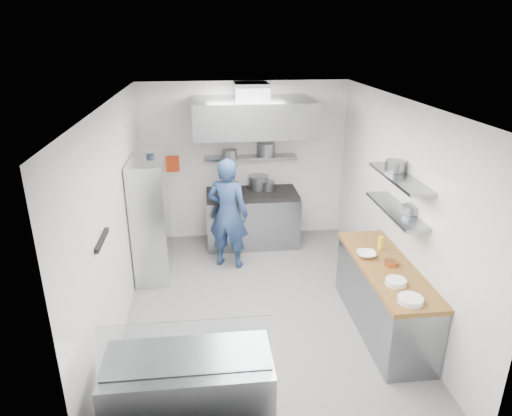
{
  "coord_description": "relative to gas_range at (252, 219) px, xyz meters",
  "views": [
    {
      "loc": [
        -0.66,
        -5.33,
        3.57
      ],
      "look_at": [
        0.0,
        0.6,
        1.25
      ],
      "focal_mm": 32.0,
      "sensor_mm": 36.0,
      "label": 1
    }
  ],
  "objects": [
    {
      "name": "shelf_pot_c",
      "position": [
        1.66,
        -2.57,
        1.12
      ],
      "size": [
        0.21,
        0.21,
        0.1
      ],
      "primitive_type": "cylinder",
      "color": "slate",
      "rests_on": "wall_shelf_lower"
    },
    {
      "name": "wall_right",
      "position": [
        1.7,
        -2.1,
        0.95
      ],
      "size": [
        2.8,
        5.0,
        0.02
      ],
      "primitive_type": "cube",
      "rotation": [
        1.57,
        0.0,
        -1.57
      ],
      "color": "white",
      "rests_on": "floor"
    },
    {
      "name": "wall_shelf_lower",
      "position": [
        1.54,
        -2.4,
        1.05
      ],
      "size": [
        0.3,
        1.3,
        0.04
      ],
      "primitive_type": "cube",
      "color": "gray",
      "rests_on": "wall_right"
    },
    {
      "name": "shelf_pot_a",
      "position": [
        -0.38,
        0.02,
        1.18
      ],
      "size": [
        0.24,
        0.24,
        0.18
      ],
      "primitive_type": "cylinder",
      "color": "slate",
      "rests_on": "over_range_shelf"
    },
    {
      "name": "chef",
      "position": [
        -0.46,
        -0.79,
        0.45
      ],
      "size": [
        0.77,
        0.64,
        1.79
      ],
      "primitive_type": "imported",
      "rotation": [
        0.0,
        0.0,
        2.76
      ],
      "color": "navy",
      "rests_on": "floor"
    },
    {
      "name": "floor",
      "position": [
        -0.1,
        -2.1,
        -0.45
      ],
      "size": [
        5.0,
        5.0,
        0.0
      ],
      "primitive_type": "plane",
      "color": "slate",
      "rests_on": "ground"
    },
    {
      "name": "wire_rack",
      "position": [
        -1.63,
        -0.98,
        0.48
      ],
      "size": [
        0.5,
        0.9,
        1.85
      ],
      "primitive_type": "cube",
      "color": "silver",
      "rests_on": "floor"
    },
    {
      "name": "knife_strip",
      "position": [
        -1.88,
        -3.0,
        1.1
      ],
      "size": [
        0.04,
        0.55,
        0.05
      ],
      "primitive_type": "cube",
      "color": "black",
      "rests_on": "wall_left"
    },
    {
      "name": "extractor_hood",
      "position": [
        0.0,
        -0.18,
        1.85
      ],
      "size": [
        1.9,
        1.15,
        0.55
      ],
      "primitive_type": "cube",
      "color": "gray",
      "rests_on": "wall_back"
    },
    {
      "name": "prep_counter_top",
      "position": [
        1.38,
        -2.7,
        0.42
      ],
      "size": [
        0.65,
        2.04,
        0.06
      ],
      "primitive_type": "cube",
      "color": "brown",
      "rests_on": "prep_counter_base"
    },
    {
      "name": "rack_jar",
      "position": [
        -1.58,
        -0.83,
        1.35
      ],
      "size": [
        0.12,
        0.12,
        0.18
      ],
      "primitive_type": "cylinder",
      "color": "black",
      "rests_on": "wire_rack"
    },
    {
      "name": "cooktop",
      "position": [
        0.0,
        0.0,
        0.48
      ],
      "size": [
        1.57,
        0.78,
        0.06
      ],
      "primitive_type": "cube",
      "color": "black",
      "rests_on": "gas_range"
    },
    {
      "name": "plate_stack_a",
      "position": [
        1.31,
        -3.52,
        0.48
      ],
      "size": [
        0.27,
        0.27,
        0.06
      ],
      "primitive_type": "cylinder",
      "color": "white",
      "rests_on": "prep_counter_top"
    },
    {
      "name": "prep_counter_base",
      "position": [
        1.38,
        -2.7,
        -0.03
      ],
      "size": [
        0.62,
        2.0,
        0.84
      ],
      "primitive_type": "cube",
      "color": "gray",
      "rests_on": "floor"
    },
    {
      "name": "rack_bin_a",
      "position": [
        -1.63,
        -1.07,
        0.35
      ],
      "size": [
        0.16,
        0.21,
        0.18
      ],
      "primitive_type": "cube",
      "color": "white",
      "rests_on": "wire_rack"
    },
    {
      "name": "shelf_pot_b",
      "position": [
        0.28,
        0.28,
        1.2
      ],
      "size": [
        0.32,
        0.32,
        0.22
      ],
      "primitive_type": "cylinder",
      "color": "slate",
      "rests_on": "over_range_shelf"
    },
    {
      "name": "wall_back",
      "position": [
        -0.1,
        0.4,
        0.95
      ],
      "size": [
        3.6,
        2.8,
        0.02
      ],
      "primitive_type": "cube",
      "rotation": [
        1.57,
        0.0,
        0.0
      ],
      "color": "white",
      "rests_on": "floor"
    },
    {
      "name": "gas_range",
      "position": [
        0.0,
        0.0,
        0.0
      ],
      "size": [
        1.6,
        0.8,
        0.9
      ],
      "primitive_type": "cube",
      "color": "gray",
      "rests_on": "floor"
    },
    {
      "name": "squeeze_bottle",
      "position": [
        1.45,
        -2.26,
        0.54
      ],
      "size": [
        0.06,
        0.06,
        0.18
      ],
      "primitive_type": "cylinder",
      "color": "yellow",
      "rests_on": "prep_counter_top"
    },
    {
      "name": "plate_stack_b",
      "position": [
        1.3,
        -3.15,
        0.48
      ],
      "size": [
        0.24,
        0.24,
        0.06
      ],
      "primitive_type": "cylinder",
      "color": "white",
      "rests_on": "prep_counter_top"
    },
    {
      "name": "mixing_bowl",
      "position": [
        1.2,
        -2.45,
        0.48
      ],
      "size": [
        0.27,
        0.27,
        0.06
      ],
      "primitive_type": "imported",
      "rotation": [
        0.0,
        0.0,
        -0.12
      ],
      "color": "white",
      "rests_on": "prep_counter_top"
    },
    {
      "name": "rack_bin_b",
      "position": [
        -1.63,
        -0.6,
        0.85
      ],
      "size": [
        0.13,
        0.17,
        0.15
      ],
      "primitive_type": "cube",
      "color": "yellow",
      "rests_on": "wire_rack"
    },
    {
      "name": "display_glass",
      "position": [
        -1.0,
        -4.22,
        0.62
      ],
      "size": [
        1.47,
        0.19,
        0.42
      ],
      "primitive_type": "cube",
      "rotation": [
        -0.38,
        0.0,
        0.0
      ],
      "color": "silver",
      "rests_on": "display_case"
    },
    {
      "name": "shelf_pot_d",
      "position": [
        1.55,
        -2.21,
        1.56
      ],
      "size": [
        0.25,
        0.25,
        0.14
      ],
      "primitive_type": "cylinder",
      "color": "slate",
      "rests_on": "wall_shelf_upper"
    },
    {
      "name": "stock_pot_left",
      "position": [
        -0.37,
        -0.0,
        0.61
      ],
      "size": [
        0.28,
        0.28,
        0.2
      ],
      "primitive_type": "cylinder",
      "color": "slate",
      "rests_on": "cooktop"
    },
    {
      "name": "wall_left",
      "position": [
        -1.9,
        -2.1,
        0.95
      ],
      "size": [
        2.8,
        5.0,
        0.02
      ],
      "primitive_type": "cube",
      "rotation": [
        1.57,
        0.0,
        1.57
      ],
      "color": "white",
      "rests_on": "floor"
    },
    {
      "name": "stock_pot_right",
      "position": [
        0.29,
        0.1,
        0.59
      ],
      "size": [
        0.24,
        0.24,
        0.16
      ],
      "primitive_type": "cylinder",
      "color": "slate",
      "rests_on": "cooktop"
    },
    {
      "name": "stock_pot_mid",
      "position": [
        0.13,
        0.19,
        0.63
      ],
      "size": [
        0.35,
        0.35,
        0.24
      ],
      "primitive_type": "cylinder",
      "color": "slate",
      "rests_on": "cooktop"
    },
    {
      "name": "copper_pan",
      "position": [
        1.42,
        -2.71,
        0.48
      ],
      "size": [
        0.17,
        0.17,
        0.06
      ],
      "primitive_type": "cylinder",
      "color": "#C56C37",
      "rests_on": "prep_counter_top"
    },
    {
      "name": "over_range_shelf",
      "position": [
        0.0,
        0.24,
        1.07
      ],
      "size": [
        1.6,
        0.3,
        0.04
      ],
      "primitive_type": "cube",
      "color": "gray",
      "rests_on": "wall_back"
    },
    {
      "name": "wall_front",
      "position": [
        -0.1,
        -4.6,
        0.95
      ],
      "size": [
        3.6,
        2.8,
        0.02
      ],
      "primitive_type": "cube",
      "rotation": [
        -1.57,
        0.0,
        0.0
      ],
      "color": "white",
      "rests_on": "floor"
    },
    {
      "name": "red_firebox",
      "position": [
        -1.35,
        0.34,
        0.97
      ],
      "size": [
        0.22,
        0.1,
        0.26
      ],
      "primitive_type": "cube",
      "color": "red",
      "rests_on": "wall_back"
    },
    {
      "name": "wall_shelf_upper",
      "position": [
        1.54,
        -2.4,
        1.47
      ],
      "size": [
        0.3,
        1.3,
        0.04
      ],
      "primitive_type": "cube",
      "color": "gray",
      "rests_on": "wall_right"
    },
    {
      "name": "hood_duct",
      "position": [
        0.0,
        0.05,
        2.23
      ],
      "size": [
        0.55,
        0.55,
        0.24
      ],
      "primitive_type": "cube",
      "color": "slate",
      "rests_on": "extractor_hood"
    },
    {
      "name": "ceiling",
      "position": [
        -0.1,
        -2.1,
        2.35
      ],
      "size": [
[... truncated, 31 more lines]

